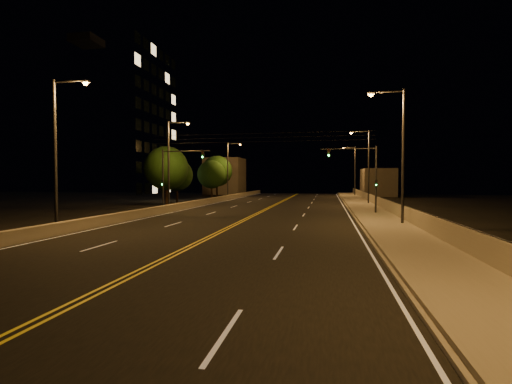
% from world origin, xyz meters
% --- Properties ---
extents(road, '(18.00, 120.00, 0.02)m').
position_xyz_m(road, '(0.00, 20.00, 0.01)').
color(road, black).
rests_on(road, ground).
extents(sidewalk, '(3.60, 120.00, 0.30)m').
position_xyz_m(sidewalk, '(10.80, 20.00, 0.15)').
color(sidewalk, gray).
rests_on(sidewalk, ground).
extents(curb, '(0.14, 120.00, 0.15)m').
position_xyz_m(curb, '(8.93, 20.00, 0.07)').
color(curb, gray).
rests_on(curb, ground).
extents(parapet_wall, '(0.30, 120.00, 1.00)m').
position_xyz_m(parapet_wall, '(12.45, 20.00, 0.80)').
color(parapet_wall, gray).
rests_on(parapet_wall, sidewalk).
extents(jersey_barrier, '(0.45, 120.00, 0.76)m').
position_xyz_m(jersey_barrier, '(-9.15, 20.00, 0.38)').
color(jersey_barrier, gray).
rests_on(jersey_barrier, ground).
extents(distant_building_right, '(6.00, 10.00, 5.40)m').
position_xyz_m(distant_building_right, '(16.50, 71.12, 2.70)').
color(distant_building_right, '#6D645C').
rests_on(distant_building_right, ground).
extents(distant_building_left, '(8.00, 8.00, 8.02)m').
position_xyz_m(distant_building_left, '(-16.00, 74.33, 4.01)').
color(distant_building_left, '#6D645C').
rests_on(distant_building_left, ground).
extents(parapet_rail, '(0.06, 120.00, 0.06)m').
position_xyz_m(parapet_rail, '(12.45, 20.00, 1.33)').
color(parapet_rail, black).
rests_on(parapet_rail, parapet_wall).
extents(lane_markings, '(17.32, 116.00, 0.00)m').
position_xyz_m(lane_markings, '(0.00, 19.93, 0.02)').
color(lane_markings, silver).
rests_on(lane_markings, road).
extents(streetlight_1, '(2.55, 0.28, 9.57)m').
position_xyz_m(streetlight_1, '(11.53, 21.08, 5.50)').
color(streetlight_1, '#2D2D33').
rests_on(streetlight_1, ground).
extents(streetlight_2, '(2.55, 0.28, 9.57)m').
position_xyz_m(streetlight_2, '(11.53, 42.95, 5.50)').
color(streetlight_2, '#2D2D33').
rests_on(streetlight_2, ground).
extents(streetlight_3, '(2.55, 0.28, 9.57)m').
position_xyz_m(streetlight_3, '(11.53, 66.76, 5.50)').
color(streetlight_3, '#2D2D33').
rests_on(streetlight_3, ground).
extents(streetlight_4, '(2.55, 0.28, 9.57)m').
position_xyz_m(streetlight_4, '(-9.93, 14.46, 5.50)').
color(streetlight_4, '#2D2D33').
rests_on(streetlight_4, ground).
extents(streetlight_5, '(2.55, 0.28, 9.57)m').
position_xyz_m(streetlight_5, '(-9.93, 31.40, 5.50)').
color(streetlight_5, '#2D2D33').
rests_on(streetlight_5, ground).
extents(streetlight_6, '(2.55, 0.28, 9.57)m').
position_xyz_m(streetlight_6, '(-9.93, 55.50, 5.50)').
color(streetlight_6, '#2D2D33').
rests_on(streetlight_6, ground).
extents(traffic_signal_right, '(5.11, 0.31, 6.35)m').
position_xyz_m(traffic_signal_right, '(10.02, 29.12, 3.99)').
color(traffic_signal_right, '#2D2D33').
rests_on(traffic_signal_right, ground).
extents(traffic_signal_left, '(5.11, 0.31, 6.35)m').
position_xyz_m(traffic_signal_left, '(-8.82, 29.12, 3.99)').
color(traffic_signal_left, '#2D2D33').
rests_on(traffic_signal_left, ground).
extents(overhead_wires, '(22.00, 0.03, 0.83)m').
position_xyz_m(overhead_wires, '(0.00, 29.50, 7.40)').
color(overhead_wires, black).
extents(building_tower, '(24.00, 15.00, 25.90)m').
position_xyz_m(building_tower, '(-31.04, 47.25, 12.38)').
color(building_tower, '#6D645C').
rests_on(building_tower, ground).
extents(tree_0, '(5.53, 5.53, 7.49)m').
position_xyz_m(tree_0, '(-13.34, 37.72, 4.72)').
color(tree_0, black).
rests_on(tree_0, ground).
extents(tree_1, '(4.61, 4.61, 6.25)m').
position_xyz_m(tree_1, '(-14.72, 44.27, 3.94)').
color(tree_1, black).
rests_on(tree_1, ground).
extents(tree_2, '(4.87, 4.87, 6.60)m').
position_xyz_m(tree_2, '(-12.90, 54.86, 4.16)').
color(tree_2, black).
rests_on(tree_2, ground).
extents(tree_3, '(5.62, 5.62, 7.61)m').
position_xyz_m(tree_3, '(-13.13, 58.79, 4.80)').
color(tree_3, black).
rests_on(tree_3, ground).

